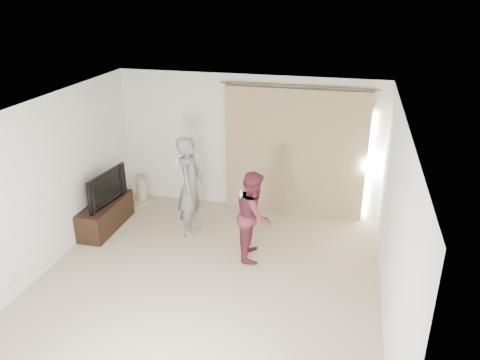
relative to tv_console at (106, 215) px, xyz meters
name	(u,v)px	position (x,y,z in m)	size (l,w,h in m)	color
floor	(205,285)	(2.27, -1.24, -0.25)	(5.50, 5.50, 0.00)	tan
wall_back	(248,143)	(2.27, 1.51, 1.05)	(5.00, 0.04, 2.60)	silver
wall_left	(42,188)	(-0.23, -1.24, 1.05)	(0.04, 5.50, 2.60)	silver
ceiling	(200,112)	(2.27, -1.24, 2.35)	(5.00, 5.50, 0.01)	silver
curtain	(295,153)	(3.18, 1.44, 0.95)	(2.80, 0.11, 2.46)	tan
tv_console	(106,215)	(0.00, 0.00, 0.00)	(0.45, 1.31, 0.50)	black
tv	(102,187)	(0.00, 0.00, 0.55)	(1.04, 0.14, 0.60)	black
scratching_post	(142,192)	(0.17, 1.16, -0.04)	(0.39, 0.39, 0.52)	tan
person_man	(190,186)	(1.55, 0.23, 0.63)	(0.46, 0.67, 1.77)	slate
person_woman	(254,215)	(2.78, -0.27, 0.48)	(0.66, 0.79, 1.46)	maroon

